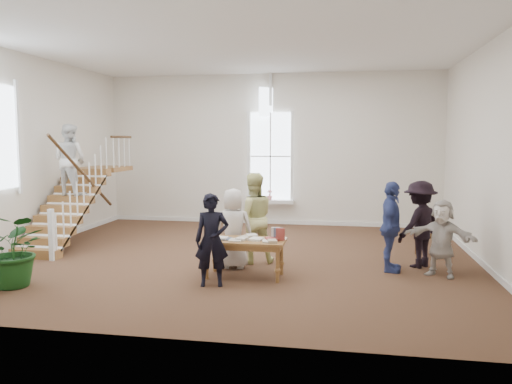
% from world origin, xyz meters
% --- Properties ---
extents(ground, '(10.00, 10.00, 0.00)m').
position_xyz_m(ground, '(0.00, 0.00, 0.00)').
color(ground, '#412519').
rests_on(ground, ground).
extents(room_shell, '(10.49, 10.00, 10.00)m').
position_xyz_m(room_shell, '(-0.00, 4.39, 0.40)').
color(room_shell, silver).
rests_on(room_shell, ground).
extents(staircase, '(1.10, 4.10, 2.92)m').
position_xyz_m(staircase, '(-4.34, 0.75, 1.62)').
color(staircase, brown).
rests_on(staircase, ground).
extents(library_table, '(1.51, 0.77, 0.76)m').
position_xyz_m(library_table, '(0.40, -1.47, 0.62)').
color(library_table, brown).
rests_on(library_table, ground).
extents(police_officer, '(0.67, 0.51, 1.62)m').
position_xyz_m(police_officer, '(-0.06, -2.12, 0.81)').
color(police_officer, black).
rests_on(police_officer, ground).
extents(elderly_woman, '(0.82, 0.57, 1.59)m').
position_xyz_m(elderly_woman, '(0.04, -0.87, 0.80)').
color(elderly_woman, silver).
rests_on(elderly_woman, ground).
extents(person_yellow, '(1.10, 0.99, 1.87)m').
position_xyz_m(person_yellow, '(0.34, -0.37, 0.94)').
color(person_yellow, '#DEDC8A').
rests_on(person_yellow, ground).
extents(woman_cluster_a, '(0.56, 1.07, 1.75)m').
position_xyz_m(woman_cluster_a, '(3.09, -0.59, 0.88)').
color(woman_cluster_a, navy).
rests_on(woman_cluster_a, ground).
extents(woman_cluster_b, '(1.25, 1.24, 1.73)m').
position_xyz_m(woman_cluster_b, '(3.69, -0.14, 0.87)').
color(woman_cluster_b, black).
rests_on(woman_cluster_b, ground).
extents(woman_cluster_c, '(1.39, 0.99, 1.44)m').
position_xyz_m(woman_cluster_c, '(3.99, -0.79, 0.72)').
color(woman_cluster_c, beige).
rests_on(woman_cluster_c, ground).
extents(floor_plant, '(1.30, 1.16, 1.30)m').
position_xyz_m(floor_plant, '(-3.40, -2.77, 0.65)').
color(floor_plant, '#133E14').
rests_on(floor_plant, ground).
extents(side_chair, '(0.47, 0.47, 1.00)m').
position_xyz_m(side_chair, '(3.96, 0.90, 0.56)').
color(side_chair, '#321F0D').
rests_on(side_chair, ground).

